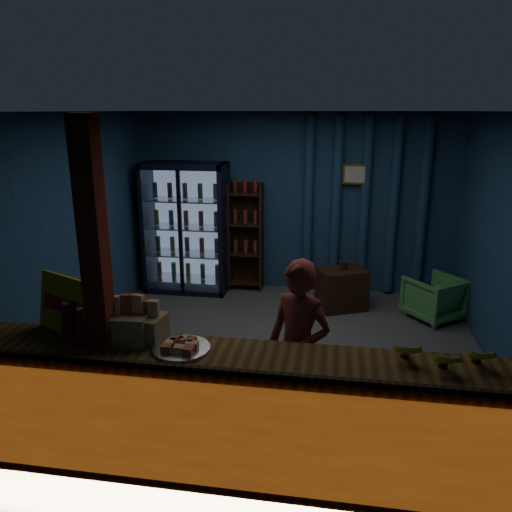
{
  "coord_description": "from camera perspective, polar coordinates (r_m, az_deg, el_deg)",
  "views": [
    {
      "loc": [
        0.6,
        -5.02,
        2.62
      ],
      "look_at": [
        -0.19,
        -0.2,
        1.18
      ],
      "focal_mm": 35.0,
      "sensor_mm": 36.0,
      "label": 1
    }
  ],
  "objects": [
    {
      "name": "beverage_cooler",
      "position": [
        7.45,
        -7.79,
        3.18
      ],
      "size": [
        1.2,
        0.62,
        1.9
      ],
      "color": "black",
      "rests_on": "ground"
    },
    {
      "name": "bottle_shelf",
      "position": [
        7.42,
        -1.13,
        2.16
      ],
      "size": [
        0.5,
        0.28,
        1.6
      ],
      "color": "#382312",
      "rests_on": "ground"
    },
    {
      "name": "room_walls",
      "position": [
        5.16,
        2.39,
        4.65
      ],
      "size": [
        4.6,
        4.6,
        4.6
      ],
      "color": "navy",
      "rests_on": "ground"
    },
    {
      "name": "yellow_sign",
      "position": [
        4.12,
        -21.04,
        -5.24
      ],
      "size": [
        0.56,
        0.34,
        0.45
      ],
      "color": "yellow",
      "rests_on": "counter"
    },
    {
      "name": "pastry_tray",
      "position": [
        3.69,
        -8.53,
        -10.24
      ],
      "size": [
        0.42,
        0.42,
        0.07
      ],
      "color": "silver",
      "rests_on": "counter"
    },
    {
      "name": "green_chair",
      "position": [
        6.86,
        19.64,
        -4.5
      ],
      "size": [
        0.86,
        0.86,
        0.57
      ],
      "primitive_type": "imported",
      "rotation": [
        0.0,
        0.0,
        3.8
      ],
      "color": "#56AD56",
      "rests_on": "ground"
    },
    {
      "name": "ground",
      "position": [
        5.69,
        2.2,
        -11.02
      ],
      "size": [
        4.6,
        4.6,
        0.0
      ],
      "primitive_type": "plane",
      "color": "#515154",
      "rests_on": "ground"
    },
    {
      "name": "snack_box_left",
      "position": [
        3.88,
        -14.55,
        -7.63
      ],
      "size": [
        0.35,
        0.29,
        0.35
      ],
      "color": "#A78A51",
      "rests_on": "counter"
    },
    {
      "name": "banana_bunches",
      "position": [
        3.67,
        22.47,
        -10.66
      ],
      "size": [
        0.92,
        0.28,
        0.15
      ],
      "color": "yellow",
      "rests_on": "counter"
    },
    {
      "name": "side_table",
      "position": [
        6.88,
        9.77,
        -3.72
      ],
      "size": [
        0.74,
        0.65,
        0.67
      ],
      "color": "#382312",
      "rests_on": "ground"
    },
    {
      "name": "snack_box_centre",
      "position": [
        3.87,
        -12.6,
        -7.73
      ],
      "size": [
        0.32,
        0.28,
        0.31
      ],
      "color": "#A78A51",
      "rests_on": "counter"
    },
    {
      "name": "shopkeeper",
      "position": [
        4.11,
        4.84,
        -10.68
      ],
      "size": [
        0.65,
        0.55,
        1.5
      ],
      "primitive_type": "imported",
      "rotation": [
        0.0,
        0.0,
        -0.41
      ],
      "color": "maroon",
      "rests_on": "ground"
    },
    {
      "name": "framed_picture",
      "position": [
        7.17,
        11.32,
        9.13
      ],
      "size": [
        0.36,
        0.04,
        0.28
      ],
      "color": "gold",
      "rests_on": "room_walls"
    },
    {
      "name": "soda_bottles",
      "position": [
        3.93,
        -18.92,
        -7.74
      ],
      "size": [
        0.4,
        0.17,
        0.3
      ],
      "color": "red",
      "rests_on": "counter"
    },
    {
      "name": "curtain_folds",
      "position": [
        7.29,
        12.3,
        5.6
      ],
      "size": [
        1.74,
        0.14,
        2.5
      ],
      "color": "navy",
      "rests_on": "room_walls"
    },
    {
      "name": "support_post",
      "position": [
        3.76,
        -17.48,
        -4.9
      ],
      "size": [
        0.16,
        0.16,
        2.6
      ],
      "primitive_type": "cube",
      "color": "maroon",
      "rests_on": "ground"
    },
    {
      "name": "counter",
      "position": [
        3.82,
        -1.44,
        -17.7
      ],
      "size": [
        4.4,
        0.57,
        0.99
      ],
      "color": "brown",
      "rests_on": "ground"
    }
  ]
}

